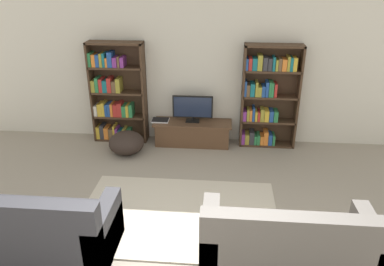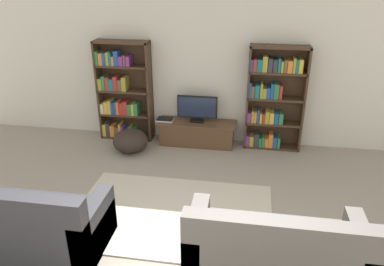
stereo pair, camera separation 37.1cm
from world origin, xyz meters
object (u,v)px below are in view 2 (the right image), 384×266
Objects in this scene: tv_stand at (197,133)px; couch_right_sofa at (275,253)px; bookshelf_left at (122,93)px; beanbag_ottoman at (130,141)px; laptop at (165,119)px; couch_left_sectional at (27,225)px; television at (197,108)px; bookshelf_right at (272,99)px.

couch_right_sofa reaches higher than tv_stand.
bookshelf_left reaches higher than couch_right_sofa.
bookshelf_left is 4.16m from couch_right_sofa.
bookshelf_left is 0.93m from beanbag_ottoman.
couch_left_sectional is (-0.92, -3.02, -0.14)m from laptop.
television is 0.40× the size of couch_left_sectional.
couch_right_sofa is (1.26, -3.04, 0.10)m from tv_stand.
tv_stand is at bearing -4.52° from bookshelf_left.
couch_right_sofa reaches higher than couch_left_sectional.
tv_stand is at bearing 23.17° from beanbag_ottoman.
beanbag_ottoman is (-0.52, -0.47, -0.25)m from laptop.
bookshelf_left is 5.90× the size of laptop.
couch_right_sofa is 2.98× the size of beanbag_ottoman.
couch_left_sectional is 0.98× the size of couch_right_sofa.
beanbag_ottoman is at bearing 132.57° from couch_right_sofa.
bookshelf_left is 2.69m from bookshelf_right.
bookshelf_right is at bearing 0.01° from bookshelf_left.
bookshelf_right is 1.46m from tv_stand.
laptop is at bearing 42.29° from beanbag_ottoman.
bookshelf_left is 0.93m from laptop.
bookshelf_left is at bearing 172.29° from laptop.
tv_stand is at bearing -0.01° from laptop.
beanbag_ottoman is at bearing -62.92° from bookshelf_left.
couch_right_sofa is at bearing -67.54° from tv_stand.
bookshelf_left is at bearing 130.14° from couch_right_sofa.
tv_stand is 3.37m from couch_left_sectional.
beanbag_ottoman is (0.40, 2.55, -0.11)m from couch_left_sectional.
television reaches higher than laptop.
tv_stand is (-1.29, -0.11, -0.69)m from bookshelf_right.
tv_stand is 0.47m from television.
tv_stand is 4.55× the size of laptop.
tv_stand is 1.96× the size of television.
television is 0.39× the size of couch_right_sofa.
couch_right_sofa is at bearing -0.49° from couch_left_sectional.
couch_left_sectional is at bearing -98.93° from beanbag_ottoman.
couch_left_sectional is (-1.50, -3.04, -0.38)m from television.
tv_stand is 3.29m from couch_right_sofa.
tv_stand is 1.20m from beanbag_ottoman.
beanbag_ottoman is at bearing -155.90° from television.
bookshelf_left is at bearing 88.13° from couch_left_sectional.
laptop is 0.74m from beanbag_ottoman.
bookshelf_right is at bearing 89.47° from couch_right_sofa.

